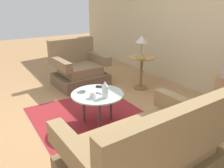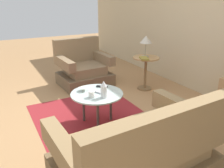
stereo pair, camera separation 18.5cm
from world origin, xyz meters
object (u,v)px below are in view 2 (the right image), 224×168
(book, at_px, (144,58))
(tv_remote_silver, at_px, (97,92))
(tv_remote_dark, at_px, (102,87))
(side_table, at_px, (146,66))
(armchair, at_px, (83,70))
(couch, at_px, (139,154))
(bowl, at_px, (83,89))
(vase, at_px, (104,90))
(coffee_table, at_px, (97,96))
(mug, at_px, (92,94))
(table_lamp, at_px, (146,40))

(book, bearing_deg, tv_remote_silver, -39.73)
(tv_remote_dark, height_order, book, book)
(side_table, bearing_deg, armchair, -131.85)
(tv_remote_silver, bearing_deg, armchair, 141.04)
(side_table, height_order, tv_remote_dark, side_table)
(couch, relative_size, bowl, 12.41)
(armchair, distance_m, vase, 1.88)
(coffee_table, bearing_deg, bowl, -140.63)
(side_table, height_order, mug, side_table)
(armchair, xyz_separation_m, table_lamp, (0.82, 0.93, 0.64))
(couch, bearing_deg, book, 50.58)
(vase, distance_m, tv_remote_silver, 0.21)
(couch, distance_m, bowl, 1.34)
(side_table, xyz_separation_m, bowl, (0.63, -1.52, 0.04))
(table_lamp, bearing_deg, couch, -36.93)
(side_table, distance_m, book, 0.26)
(armchair, xyz_separation_m, bowl, (1.47, -0.58, 0.20))
(armchair, bearing_deg, couch, 75.49)
(bowl, relative_size, tv_remote_silver, 0.77)
(bowl, distance_m, book, 1.49)
(vase, height_order, mug, vase)
(table_lamp, bearing_deg, vase, -54.05)
(bowl, height_order, tv_remote_silver, bowl)
(tv_remote_dark, distance_m, tv_remote_silver, 0.21)
(armchair, relative_size, couch, 0.65)
(tv_remote_silver, xyz_separation_m, book, (-0.66, 1.25, 0.17))
(coffee_table, bearing_deg, armchair, 164.62)
(bowl, xyz_separation_m, book, (-0.52, 1.39, 0.15))
(couch, height_order, tv_remote_dark, couch)
(side_table, distance_m, vase, 1.68)
(armchair, height_order, tv_remote_dark, armchair)
(mug, xyz_separation_m, bowl, (-0.26, -0.01, -0.02))
(mug, bearing_deg, vase, 60.76)
(side_table, bearing_deg, table_lamp, -166.61)
(side_table, bearing_deg, mug, -59.52)
(vase, xyz_separation_m, book, (-0.86, 1.24, 0.07))
(armchair, distance_m, tv_remote_dark, 1.50)
(table_lamp, xyz_separation_m, mug, (0.91, -1.50, -0.43))
(vase, bearing_deg, mug, -119.24)
(vase, height_order, tv_remote_dark, vase)
(mug, bearing_deg, tv_remote_silver, 130.42)
(mug, height_order, book, book)
(vase, distance_m, book, 1.51)
(bowl, bearing_deg, tv_remote_dark, 91.25)
(mug, xyz_separation_m, book, (-0.78, 1.38, 0.14))
(couch, relative_size, book, 5.88)
(armchair, height_order, mug, armchair)
(mug, relative_size, bowl, 0.98)
(vase, height_order, bowl, vase)
(vase, relative_size, tv_remote_silver, 1.39)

